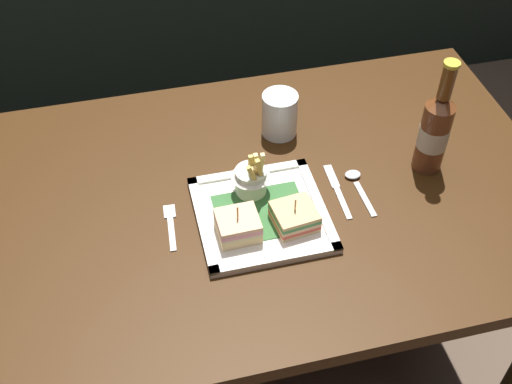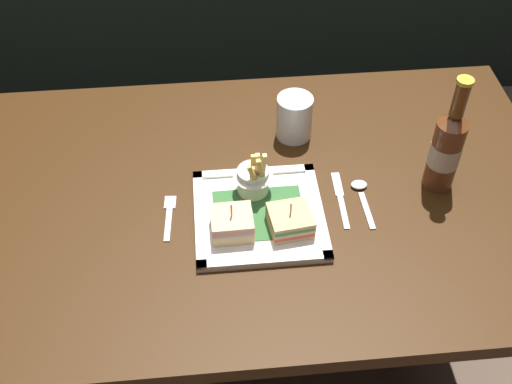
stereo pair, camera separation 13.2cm
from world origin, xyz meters
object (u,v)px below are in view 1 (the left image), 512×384
square_plate (261,215)px  dining_table (251,231)px  fries_cup (252,177)px  fork (171,224)px  spoon (356,182)px  beer_bottle (435,131)px  sandwich_half_left (238,226)px  sandwich_half_right (295,217)px  knife (337,189)px  water_glass (280,116)px

square_plate → dining_table: bearing=95.2°
fries_cup → dining_table: bearing=126.1°
fork → spoon: spoon is taller
fork → spoon: (0.41, 0.02, 0.00)m
square_plate → fries_cup: size_ratio=2.40×
dining_table → beer_bottle: (0.40, -0.01, 0.22)m
sandwich_half_left → fries_cup: (0.05, 0.11, 0.02)m
sandwich_half_right → knife: (0.12, 0.08, -0.03)m
square_plate → sandwich_half_left: bearing=-144.2°
beer_bottle → fork: 0.59m
square_plate → fork: size_ratio=2.11×
fries_cup → knife: fries_cup is taller
fries_cup → beer_bottle: beer_bottle is taller
dining_table → knife: knife is taller
square_plate → fries_cup: 0.08m
dining_table → water_glass: water_glass is taller
knife → beer_bottle: bearing=6.1°
fork → water_glass: bearing=38.1°
fries_cup → sandwich_half_right: bearing=-59.9°
beer_bottle → spoon: beer_bottle is taller
water_glass → knife: bearing=-71.4°
knife → spoon: size_ratio=1.21×
beer_bottle → water_glass: (-0.29, 0.19, -0.05)m
spoon → fries_cup: bearing=175.3°
sandwich_half_left → fries_cup: size_ratio=0.76×
water_glass → spoon: 0.24m
dining_table → beer_bottle: beer_bottle is taller
sandwich_half_left → fork: bearing=152.9°
water_glass → fork: size_ratio=0.84×
dining_table → sandwich_half_right: 0.20m
square_plate → fries_cup: fries_cup is taller
square_plate → sandwich_half_right: (0.06, -0.04, 0.02)m
square_plate → knife: size_ratio=1.61×
sandwich_half_left → fork: (-0.13, 0.06, -0.03)m
beer_bottle → knife: beer_bottle is taller
fork → knife: 0.36m
dining_table → spoon: (0.23, -0.02, 0.12)m
water_glass → fork: bearing=-141.9°
dining_table → water_glass: bearing=58.6°
water_glass → fork: water_glass is taller
sandwich_half_left → beer_bottle: bearing=13.0°
dining_table → water_glass: 0.27m
sandwich_half_right → knife: size_ratio=0.56×
square_plate → water_glass: water_glass is taller
sandwich_half_left → sandwich_half_right: (0.12, -0.00, -0.00)m
sandwich_half_right → water_glass: 0.30m
sandwich_half_right → square_plate: bearing=144.2°
dining_table → spoon: size_ratio=9.83×
sandwich_half_left → beer_bottle: beer_bottle is taller
dining_table → knife: (0.18, -0.03, 0.12)m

